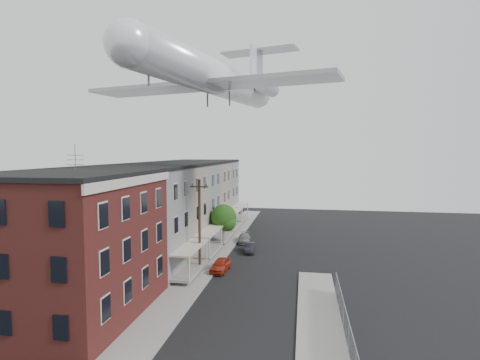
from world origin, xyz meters
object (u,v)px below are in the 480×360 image
object	(u,v)px
utility_pole	(200,224)
street_tree	(224,219)
car_mid	(250,248)
car_far	(244,238)
airplane	(217,78)
car_near	(221,265)

from	to	relation	value
utility_pole	street_tree	bearing A→B (deg)	88.11
utility_pole	street_tree	size ratio (longest dim) A/B	1.73
car_mid	street_tree	bearing A→B (deg)	141.75
car_far	airplane	world-z (taller)	airplane
street_tree	car_near	bearing A→B (deg)	-80.11
utility_pole	car_near	xyz separation A→B (m)	(2.00, 0.32, -4.05)
car_far	street_tree	bearing A→B (deg)	-139.67
street_tree	airplane	distance (m)	17.21
utility_pole	car_near	distance (m)	4.53
car_near	car_mid	bearing A→B (deg)	79.76
car_mid	airplane	distance (m)	19.37
car_near	utility_pole	bearing A→B (deg)	-167.32
utility_pole	street_tree	xyz separation A→B (m)	(0.33, 9.92, -1.22)
airplane	street_tree	bearing A→B (deg)	96.29
car_mid	car_far	size ratio (longest dim) A/B	0.87
car_near	car_mid	size ratio (longest dim) A/B	1.13
street_tree	airplane	xyz separation A→B (m)	(0.80, -7.22, 15.60)
car_far	airplane	bearing A→B (deg)	-104.68
utility_pole	car_near	bearing A→B (deg)	9.23
car_near	car_mid	distance (m)	7.60
car_mid	car_near	bearing A→B (deg)	-109.44
car_near	car_far	distance (m)	11.89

